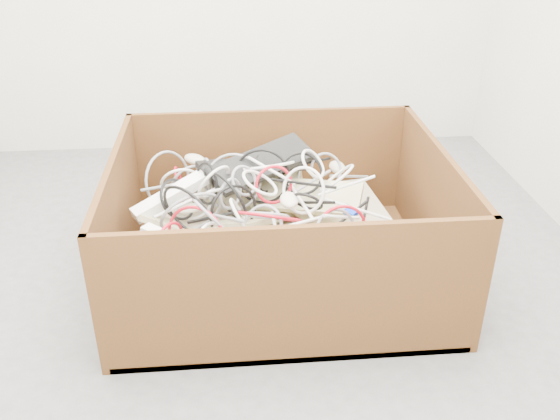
{
  "coord_description": "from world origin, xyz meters",
  "views": [
    {
      "loc": [
        -0.07,
        -2.08,
        1.47
      ],
      "look_at": [
        0.12,
        0.06,
        0.3
      ],
      "focal_mm": 39.02,
      "sensor_mm": 36.0,
      "label": 1
    }
  ],
  "objects": [
    {
      "name": "power_strip_right",
      "position": [
        -0.28,
        -0.24,
        0.35
      ],
      "size": [
        0.26,
        0.17,
        0.09
      ],
      "primitive_type": "cube",
      "rotation": [
        -0.1,
        0.17,
        -0.52
      ],
      "color": "white",
      "rests_on": "keyboard_pile"
    },
    {
      "name": "keyboard_pile",
      "position": [
        0.08,
        0.07,
        0.28
      ],
      "size": [
        0.94,
        0.89,
        0.42
      ],
      "color": "tan",
      "rests_on": "cardboard_box"
    },
    {
      "name": "power_strip_left",
      "position": [
        -0.31,
        0.07,
        0.38
      ],
      "size": [
        0.31,
        0.22,
        0.13
      ],
      "primitive_type": "cube",
      "rotation": [
        0.14,
        -0.26,
        0.54
      ],
      "color": "white",
      "rests_on": "keyboard_pile"
    },
    {
      "name": "vga_plug",
      "position": [
        0.37,
        -0.1,
        0.36
      ],
      "size": [
        0.06,
        0.06,
        0.03
      ],
      "primitive_type": "cube",
      "rotation": [
        0.09,
        0.14,
        -0.85
      ],
      "color": "#0C2DBF",
      "rests_on": "keyboard_pile"
    },
    {
      "name": "ground",
      "position": [
        0.0,
        0.0,
        0.0
      ],
      "size": [
        3.0,
        3.0,
        0.0
      ],
      "primitive_type": "plane",
      "color": "#505053",
      "rests_on": "ground"
    },
    {
      "name": "cable_tangle",
      "position": [
        -0.05,
        0.02,
        0.38
      ],
      "size": [
        1.09,
        0.87,
        0.4
      ],
      "color": "#B20C1C",
      "rests_on": "keyboard_pile"
    },
    {
      "name": "mice_scatter",
      "position": [
        0.0,
        0.09,
        0.36
      ],
      "size": [
        0.74,
        0.7,
        0.18
      ],
      "color": "beige",
      "rests_on": "keyboard_pile"
    },
    {
      "name": "cardboard_box",
      "position": [
        0.1,
        0.04,
        0.14
      ],
      "size": [
        1.3,
        1.08,
        0.56
      ],
      "color": "#422910",
      "rests_on": "ground"
    }
  ]
}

